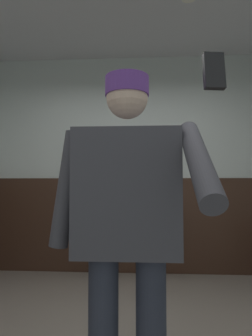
{
  "coord_description": "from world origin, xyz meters",
  "views": [
    {
      "loc": [
        0.15,
        -1.78,
        1.15
      ],
      "look_at": [
        0.04,
        0.14,
        1.25
      ],
      "focal_mm": 29.85,
      "sensor_mm": 36.0,
      "label": 1
    }
  ],
  "objects": [
    {
      "name": "person",
      "position": [
        0.08,
        -0.47,
        0.97
      ],
      "size": [
        0.71,
        0.6,
        1.65
      ],
      "color": "#2D3342",
      "rests_on": "ground_plane"
    },
    {
      "name": "urinal_middle",
      "position": [
        0.34,
        1.72,
        0.78
      ],
      "size": [
        0.4,
        0.34,
        1.24
      ],
      "color": "white",
      "rests_on": "ground_plane"
    },
    {
      "name": "wainscot_band_back",
      "position": [
        0.0,
        1.86,
        0.61
      ],
      "size": [
        4.01,
        0.03,
        1.21
      ],
      "primitive_type": "cube",
      "color": "#382319",
      "rests_on": "ground_plane"
    },
    {
      "name": "cell_phone",
      "position": [
        0.36,
        -0.97,
        1.47
      ],
      "size": [
        0.06,
        0.04,
        0.11
      ],
      "primitive_type": "cube",
      "rotation": [
        -0.12,
        0.0,
        0.14
      ],
      "color": "black"
    },
    {
      "name": "privacy_divider_panel",
      "position": [
        -0.04,
        1.65,
        0.95
      ],
      "size": [
        0.04,
        0.4,
        0.9
      ],
      "primitive_type": "cube",
      "color": "#4C4C51"
    },
    {
      "name": "wall_back",
      "position": [
        0.0,
        1.94,
        1.41
      ],
      "size": [
        4.61,
        0.12,
        2.83
      ],
      "primitive_type": "cube",
      "color": "silver",
      "rests_on": "ground_plane"
    },
    {
      "name": "urinal_left",
      "position": [
        -0.41,
        1.72,
        0.78
      ],
      "size": [
        0.4,
        0.34,
        1.24
      ],
      "color": "white",
      "rests_on": "ground_plane"
    }
  ]
}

